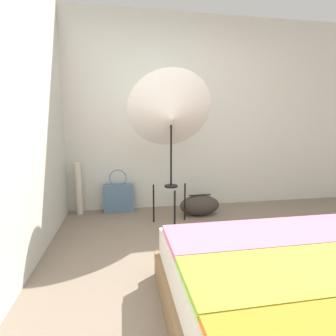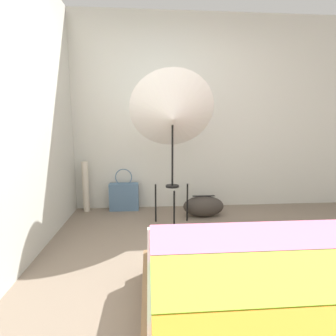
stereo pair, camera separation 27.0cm
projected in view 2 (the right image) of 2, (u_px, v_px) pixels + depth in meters
name	position (u px, v px, depth m)	size (l,w,h in m)	color
ground_plane	(219.00, 298.00, 1.76)	(14.00, 14.00, 0.00)	#756656
wall_back	(182.00, 114.00, 3.57)	(8.00, 0.05, 2.60)	beige
wall_side_left	(37.00, 109.00, 2.42)	(0.05, 8.00, 2.60)	beige
photo_umbrella	(173.00, 115.00, 2.86)	(0.96, 0.68, 1.73)	black
tote_bag	(124.00, 196.00, 3.56)	(0.39, 0.14, 0.57)	slate
duffel_bag	(203.00, 206.00, 3.32)	(0.52, 0.26, 0.27)	#332D28
paper_roll	(86.00, 187.00, 3.49)	(0.09, 0.09, 0.68)	beige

